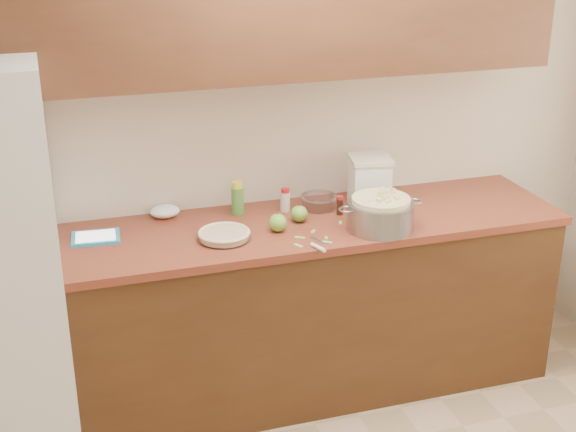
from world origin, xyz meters
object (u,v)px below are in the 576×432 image
object	(u,v)px
colander	(380,214)
tablet	(96,237)
pie	(224,235)
flour_canister	(369,180)

from	to	relation	value
colander	tablet	distance (m)	1.32
colander	tablet	size ratio (longest dim) A/B	1.82
pie	colander	distance (m)	0.74
colander	flour_canister	bearing A→B (deg)	76.64
pie	colander	bearing A→B (deg)	-7.71
colander	tablet	xyz separation A→B (m)	(-1.29, 0.27, -0.07)
colander	flour_canister	world-z (taller)	flour_canister
pie	flour_canister	size ratio (longest dim) A/B	1.00
pie	colander	size ratio (longest dim) A/B	0.60
pie	colander	world-z (taller)	colander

